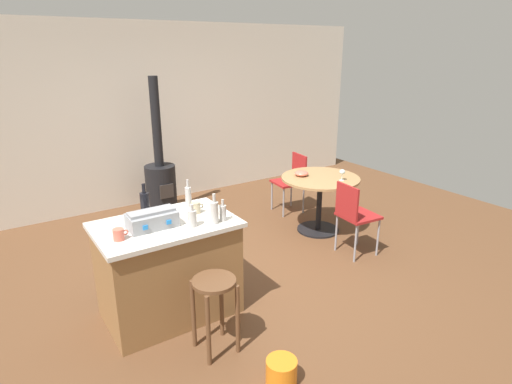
{
  "coord_description": "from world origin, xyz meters",
  "views": [
    {
      "loc": [
        -2.13,
        -3.39,
        2.33
      ],
      "look_at": [
        0.31,
        0.29,
        0.82
      ],
      "focal_mm": 29.79,
      "sensor_mm": 36.0,
      "label": 1
    }
  ],
  "objects_px": {
    "dining_table": "(320,190)",
    "wood_stove": "(161,180)",
    "toolbox": "(152,219)",
    "wine_glass": "(342,172)",
    "bottle_0": "(223,213)",
    "cup_0": "(196,208)",
    "serving_bowl": "(301,173)",
    "cup_1": "(119,234)",
    "folding_chair_far": "(292,178)",
    "folding_chair_near": "(354,213)",
    "bottle_2": "(188,196)",
    "bottle_3": "(145,204)",
    "bottle_4": "(215,212)",
    "wooden_stool": "(215,298)",
    "bottle_1": "(192,218)",
    "kitchen_island": "(169,269)",
    "plastic_bucket": "(281,372)"
  },
  "relations": [
    {
      "from": "folding_chair_far",
      "to": "bottle_1",
      "type": "xyz_separation_m",
      "value": [
        -2.36,
        -1.63,
        0.47
      ]
    },
    {
      "from": "wooden_stool",
      "to": "serving_bowl",
      "type": "bearing_deg",
      "value": 35.75
    },
    {
      "from": "wooden_stool",
      "to": "toolbox",
      "type": "relative_size",
      "value": 1.59
    },
    {
      "from": "bottle_0",
      "to": "toolbox",
      "type": "bearing_deg",
      "value": 160.12
    },
    {
      "from": "folding_chair_far",
      "to": "cup_1",
      "type": "relative_size",
      "value": 7.05
    },
    {
      "from": "wine_glass",
      "to": "serving_bowl",
      "type": "bearing_deg",
      "value": 124.51
    },
    {
      "from": "wood_stove",
      "to": "kitchen_island",
      "type": "bearing_deg",
      "value": -110.06
    },
    {
      "from": "bottle_2",
      "to": "plastic_bucket",
      "type": "bearing_deg",
      "value": -90.78
    },
    {
      "from": "bottle_3",
      "to": "cup_1",
      "type": "height_order",
      "value": "bottle_3"
    },
    {
      "from": "wooden_stool",
      "to": "cup_0",
      "type": "distance_m",
      "value": 0.9
    },
    {
      "from": "folding_chair_far",
      "to": "wood_stove",
      "type": "distance_m",
      "value": 1.92
    },
    {
      "from": "wooden_stool",
      "to": "bottle_4",
      "type": "xyz_separation_m",
      "value": [
        0.25,
        0.43,
        0.53
      ]
    },
    {
      "from": "wooden_stool",
      "to": "serving_bowl",
      "type": "relative_size",
      "value": 3.54
    },
    {
      "from": "folding_chair_near",
      "to": "bottle_3",
      "type": "xyz_separation_m",
      "value": [
        -2.32,
        0.32,
        0.49
      ]
    },
    {
      "from": "bottle_2",
      "to": "kitchen_island",
      "type": "bearing_deg",
      "value": -143.77
    },
    {
      "from": "folding_chair_near",
      "to": "toolbox",
      "type": "height_order",
      "value": "toolbox"
    },
    {
      "from": "kitchen_island",
      "to": "wooden_stool",
      "type": "height_order",
      "value": "kitchen_island"
    },
    {
      "from": "cup_0",
      "to": "cup_1",
      "type": "relative_size",
      "value": 0.97
    },
    {
      "from": "bottle_2",
      "to": "bottle_4",
      "type": "distance_m",
      "value": 0.49
    },
    {
      "from": "toolbox",
      "to": "wine_glass",
      "type": "bearing_deg",
      "value": 9.41
    },
    {
      "from": "folding_chair_far",
      "to": "bottle_4",
      "type": "distance_m",
      "value": 2.79
    },
    {
      "from": "dining_table",
      "to": "cup_0",
      "type": "relative_size",
      "value": 8.54
    },
    {
      "from": "bottle_3",
      "to": "bottle_4",
      "type": "height_order",
      "value": "bottle_3"
    },
    {
      "from": "bottle_0",
      "to": "cup_0",
      "type": "relative_size",
      "value": 1.66
    },
    {
      "from": "cup_0",
      "to": "serving_bowl",
      "type": "height_order",
      "value": "cup_0"
    },
    {
      "from": "toolbox",
      "to": "bottle_0",
      "type": "xyz_separation_m",
      "value": [
        0.56,
        -0.2,
        0.0
      ]
    },
    {
      "from": "folding_chair_far",
      "to": "bottle_2",
      "type": "bearing_deg",
      "value": -151.56
    },
    {
      "from": "kitchen_island",
      "to": "dining_table",
      "type": "height_order",
      "value": "kitchen_island"
    },
    {
      "from": "wood_stove",
      "to": "plastic_bucket",
      "type": "bearing_deg",
      "value": -98.78
    },
    {
      "from": "dining_table",
      "to": "folding_chair_far",
      "type": "distance_m",
      "value": 0.79
    },
    {
      "from": "bottle_3",
      "to": "cup_1",
      "type": "relative_size",
      "value": 2.5
    },
    {
      "from": "bottle_4",
      "to": "serving_bowl",
      "type": "bearing_deg",
      "value": 30.31
    },
    {
      "from": "serving_bowl",
      "to": "plastic_bucket",
      "type": "xyz_separation_m",
      "value": [
        -1.88,
        -2.11,
        -0.68
      ]
    },
    {
      "from": "folding_chair_near",
      "to": "serving_bowl",
      "type": "bearing_deg",
      "value": 92.3
    },
    {
      "from": "dining_table",
      "to": "wood_stove",
      "type": "xyz_separation_m",
      "value": [
        -1.48,
        1.78,
        -0.07
      ]
    },
    {
      "from": "wooden_stool",
      "to": "bottle_4",
      "type": "relative_size",
      "value": 2.39
    },
    {
      "from": "wooden_stool",
      "to": "cup_1",
      "type": "height_order",
      "value": "cup_1"
    },
    {
      "from": "kitchen_island",
      "to": "wine_glass",
      "type": "height_order",
      "value": "kitchen_island"
    },
    {
      "from": "dining_table",
      "to": "bottle_3",
      "type": "height_order",
      "value": "bottle_3"
    },
    {
      "from": "bottle_0",
      "to": "cup_0",
      "type": "height_order",
      "value": "bottle_0"
    },
    {
      "from": "bottle_3",
      "to": "cup_0",
      "type": "xyz_separation_m",
      "value": [
        0.41,
        -0.18,
        -0.07
      ]
    },
    {
      "from": "folding_chair_near",
      "to": "bottle_2",
      "type": "relative_size",
      "value": 3.31
    },
    {
      "from": "cup_1",
      "to": "serving_bowl",
      "type": "height_order",
      "value": "cup_1"
    },
    {
      "from": "toolbox",
      "to": "wine_glass",
      "type": "relative_size",
      "value": 2.8
    },
    {
      "from": "folding_chair_far",
      "to": "kitchen_island",
      "type": "bearing_deg",
      "value": -150.43
    },
    {
      "from": "bottle_2",
      "to": "cup_1",
      "type": "relative_size",
      "value": 2.19
    },
    {
      "from": "bottle_1",
      "to": "bottle_3",
      "type": "distance_m",
      "value": 0.51
    },
    {
      "from": "wood_stove",
      "to": "bottle_0",
      "type": "bearing_deg",
      "value": -99.59
    },
    {
      "from": "bottle_2",
      "to": "wine_glass",
      "type": "relative_size",
      "value": 1.85
    },
    {
      "from": "folding_chair_far",
      "to": "bottle_3",
      "type": "height_order",
      "value": "bottle_3"
    }
  ]
}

